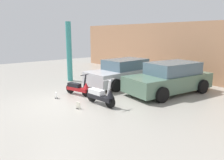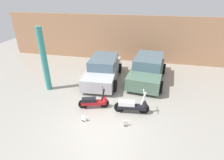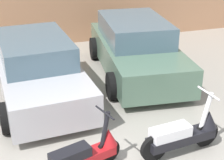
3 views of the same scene
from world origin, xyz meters
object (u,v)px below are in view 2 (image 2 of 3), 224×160
at_px(scooter_front_right, 133,105).
at_px(support_column_side, 44,60).
at_px(scooter_front_left, 95,101).
at_px(placard_near_left_scooter, 84,119).
at_px(placard_near_right_scooter, 126,123).
at_px(car_rear_center, 148,69).
at_px(car_rear_left, 103,69).

relative_size(scooter_front_right, support_column_side, 0.46).
height_order(scooter_front_left, placard_near_left_scooter, scooter_front_left).
bearing_deg(placard_near_right_scooter, placard_near_left_scooter, -177.57).
bearing_deg(placard_near_right_scooter, scooter_front_left, 149.30).
relative_size(scooter_front_right, placard_near_right_scooter, 6.09).
relative_size(car_rear_center, placard_near_left_scooter, 17.10).
bearing_deg(placard_near_left_scooter, scooter_front_left, 79.10).
relative_size(car_rear_center, placard_near_right_scooter, 17.10).
xyz_separation_m(car_rear_center, placard_near_right_scooter, (-0.69, -4.56, -0.58)).
height_order(scooter_front_right, support_column_side, support_column_side).
xyz_separation_m(car_rear_left, placard_near_right_scooter, (1.98, -3.97, -0.55)).
bearing_deg(scooter_front_right, support_column_side, 159.84).
distance_m(scooter_front_left, support_column_side, 3.58).
distance_m(scooter_front_right, car_rear_left, 3.74).
height_order(car_rear_left, placard_near_left_scooter, car_rear_left).
relative_size(placard_near_left_scooter, placard_near_right_scooter, 1.00).
bearing_deg(car_rear_left, placard_near_left_scooter, -0.72).
height_order(scooter_front_left, car_rear_left, car_rear_left).
bearing_deg(support_column_side, car_rear_left, 34.12).
bearing_deg(support_column_side, placard_near_right_scooter, -24.56).
distance_m(car_rear_center, placard_near_left_scooter, 5.30).
distance_m(placard_near_left_scooter, support_column_side, 3.98).
bearing_deg(car_rear_center, scooter_front_right, -1.61).
bearing_deg(support_column_side, car_rear_center, 24.31).
xyz_separation_m(car_rear_center, placard_near_left_scooter, (-2.48, -4.64, -0.58)).
relative_size(car_rear_left, placard_near_left_scooter, 16.14).
xyz_separation_m(scooter_front_left, placard_near_left_scooter, (-0.20, -1.03, -0.24)).
distance_m(placard_near_right_scooter, support_column_side, 5.39).
distance_m(scooter_front_left, car_rear_center, 4.29).
xyz_separation_m(car_rear_left, support_column_side, (-2.70, -1.83, 1.06)).
xyz_separation_m(scooter_front_left, car_rear_left, (-0.38, 3.02, 0.31)).
distance_m(placard_near_left_scooter, placard_near_right_scooter, 1.80).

